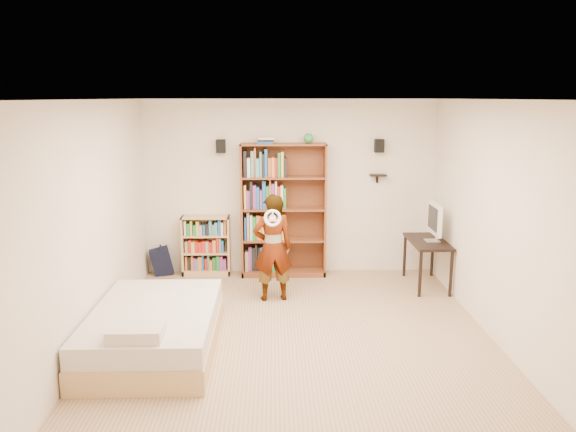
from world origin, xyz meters
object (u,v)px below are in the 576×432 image
Objects in this scene: person at (273,248)px; low_bookshelf at (206,245)px; daybed at (154,324)px; computer_desk at (427,263)px; tall_bookshelf at (283,210)px.

low_bookshelf is at bearing -57.27° from person.
low_bookshelf is 2.71m from daybed.
daybed is (-3.55, -2.06, -0.04)m from computer_desk.
low_bookshelf is at bearing 177.64° from tall_bookshelf.
low_bookshelf is 0.46× the size of daybed.
daybed is at bearing -118.89° from tall_bookshelf.
low_bookshelf is at bearing 84.55° from daybed.
daybed is at bearing -95.45° from low_bookshelf.
computer_desk is 0.68× the size of person.
computer_desk is 2.34m from person.
tall_bookshelf is at bearing 61.11° from daybed.
person is (1.30, 1.54, 0.44)m from daybed.
tall_bookshelf reaches higher than low_bookshelf.
person reaches higher than daybed.
low_bookshelf is (-1.20, 0.05, -0.56)m from tall_bookshelf.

